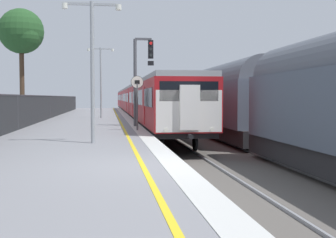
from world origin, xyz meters
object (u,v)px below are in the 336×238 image
object	(u,v)px
freight_train_adjacent_track	(204,99)
platform_lamp_far	(101,76)
commuter_train_at_platform	(137,100)
signal_gantry	(140,71)
speed_limit_sign	(137,96)
background_tree_left	(22,33)
platform_lamp_mid	(92,58)

from	to	relation	value
freight_train_adjacent_track	platform_lamp_far	size ratio (longest dim) A/B	9.86
commuter_train_at_platform	signal_gantry	xyz separation A→B (m)	(-1.47, -24.95, 1.74)
commuter_train_at_platform	platform_lamp_far	size ratio (longest dim) A/B	11.86
speed_limit_sign	background_tree_left	world-z (taller)	background_tree_left
freight_train_adjacent_track	speed_limit_sign	size ratio (longest dim) A/B	20.33
signal_gantry	platform_lamp_mid	world-z (taller)	platform_lamp_mid
commuter_train_at_platform	platform_lamp_far	world-z (taller)	platform_lamp_far
platform_lamp_mid	platform_lamp_far	bearing A→B (deg)	90.00
platform_lamp_mid	platform_lamp_far	world-z (taller)	platform_lamp_far
freight_train_adjacent_track	signal_gantry	world-z (taller)	signal_gantry
freight_train_adjacent_track	signal_gantry	distance (m)	10.06
platform_lamp_mid	platform_lamp_far	distance (m)	18.20
signal_gantry	platform_lamp_far	world-z (taller)	platform_lamp_far
commuter_train_at_platform	platform_lamp_mid	bearing A→B (deg)	-96.38
platform_lamp_far	commuter_train_at_platform	bearing A→B (deg)	76.21
speed_limit_sign	platform_lamp_far	bearing A→B (deg)	98.47
speed_limit_sign	background_tree_left	distance (m)	14.87
signal_gantry	speed_limit_sign	size ratio (longest dim) A/B	1.85
commuter_train_at_platform	signal_gantry	world-z (taller)	signal_gantry
freight_train_adjacent_track	background_tree_left	distance (m)	14.17
platform_lamp_far	background_tree_left	size ratio (longest dim) A/B	0.67
signal_gantry	platform_lamp_mid	distance (m)	8.81
signal_gantry	speed_limit_sign	world-z (taller)	signal_gantry
speed_limit_sign	platform_lamp_far	world-z (taller)	platform_lamp_far
speed_limit_sign	signal_gantry	bearing A→B (deg)	82.89
platform_lamp_far	platform_lamp_mid	bearing A→B (deg)	-90.00
freight_train_adjacent_track	signal_gantry	xyz separation A→B (m)	(-5.47, -8.31, 1.52)
freight_train_adjacent_track	platform_lamp_far	world-z (taller)	platform_lamp_far
signal_gantry	platform_lamp_mid	bearing A→B (deg)	-104.98
platform_lamp_mid	freight_train_adjacent_track	bearing A→B (deg)	65.27
platform_lamp_mid	speed_limit_sign	bearing A→B (deg)	70.85
platform_lamp_mid	signal_gantry	bearing A→B (deg)	75.02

